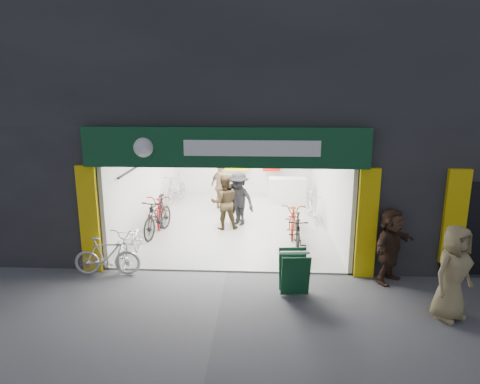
# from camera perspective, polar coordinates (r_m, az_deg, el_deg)

# --- Properties ---
(ground) EXTENTS (60.00, 60.00, 0.00)m
(ground) POSITION_cam_1_polar(r_m,az_deg,el_deg) (10.52, -1.82, -10.63)
(ground) COLOR #56565B
(ground) RESTS_ON ground
(building) EXTENTS (17.00, 10.27, 8.00)m
(building) POSITION_cam_1_polar(r_m,az_deg,el_deg) (14.54, 3.43, 13.57)
(building) COLOR #232326
(building) RESTS_ON ground
(bike_left_front) EXTENTS (0.68, 1.91, 1.00)m
(bike_left_front) POSITION_cam_1_polar(r_m,az_deg,el_deg) (11.35, -14.34, -6.48)
(bike_left_front) COLOR #BCBCC1
(bike_left_front) RESTS_ON ground
(bike_left_midfront) EXTENTS (0.89, 2.06, 1.20)m
(bike_left_midfront) POSITION_cam_1_polar(r_m,az_deg,el_deg) (13.04, -10.92, -3.21)
(bike_left_midfront) COLOR black
(bike_left_midfront) RESTS_ON ground
(bike_left_midback) EXTENTS (1.07, 2.12, 1.07)m
(bike_left_midback) POSITION_cam_1_polar(r_m,az_deg,el_deg) (14.15, -10.62, -2.15)
(bike_left_midback) COLOR maroon
(bike_left_midback) RESTS_ON ground
(bike_left_back) EXTENTS (0.92, 2.00, 1.16)m
(bike_left_back) POSITION_cam_1_polar(r_m,az_deg,el_deg) (16.64, -8.60, 0.48)
(bike_left_back) COLOR #A7A7AB
(bike_left_back) RESTS_ON ground
(bike_right_front) EXTENTS (0.61, 1.79, 1.06)m
(bike_right_front) POSITION_cam_1_polar(r_m,az_deg,el_deg) (11.58, 7.68, -5.62)
(bike_right_front) COLOR black
(bike_right_front) RESTS_ON ground
(bike_right_mid) EXTENTS (0.87, 2.04, 1.04)m
(bike_right_mid) POSITION_cam_1_polar(r_m,az_deg,el_deg) (13.07, 7.15, -3.38)
(bike_right_mid) COLOR maroon
(bike_right_mid) RESTS_ON ground
(bike_right_back) EXTENTS (0.66, 1.68, 0.98)m
(bike_right_back) POSITION_cam_1_polar(r_m,az_deg,el_deg) (14.46, 9.55, -1.93)
(bike_right_back) COLOR silver
(bike_right_back) RESTS_ON ground
(parked_bike) EXTENTS (1.58, 0.53, 0.94)m
(parked_bike) POSITION_cam_1_polar(r_m,az_deg,el_deg) (10.66, -17.32, -8.19)
(parked_bike) COLOR #BBBBC0
(parked_bike) RESTS_ON ground
(customer_a) EXTENTS (0.72, 0.64, 1.64)m
(customer_a) POSITION_cam_1_polar(r_m,az_deg,el_deg) (14.03, -0.49, -0.82)
(customer_a) COLOR black
(customer_a) RESTS_ON ground
(customer_b) EXTENTS (0.97, 0.82, 1.76)m
(customer_b) POSITION_cam_1_polar(r_m,az_deg,el_deg) (13.28, -2.10, -1.39)
(customer_b) COLOR #3B2D1A
(customer_b) RESTS_ON ground
(customer_c) EXTENTS (1.31, 1.16, 1.76)m
(customer_c) POSITION_cam_1_polar(r_m,az_deg,el_deg) (13.65, -0.20, -0.97)
(customer_c) COLOR black
(customer_c) RESTS_ON ground
(customer_d) EXTENTS (1.05, 1.01, 1.76)m
(customer_d) POSITION_cam_1_polar(r_m,az_deg,el_deg) (15.45, -2.50, 0.74)
(customer_d) COLOR #987958
(customer_d) RESTS_ON ground
(pedestrian_near) EXTENTS (1.09, 0.99, 1.87)m
(pedestrian_near) POSITION_cam_1_polar(r_m,az_deg,el_deg) (9.14, 26.52, -9.62)
(pedestrian_near) COLOR #8C7A51
(pedestrian_near) RESTS_ON ground
(pedestrian_far) EXTENTS (1.47, 1.55, 1.75)m
(pedestrian_far) POSITION_cam_1_polar(r_m,az_deg,el_deg) (10.29, 19.43, -6.74)
(pedestrian_far) COLOR #3D281C
(pedestrian_far) RESTS_ON ground
(sandwich_board) EXTENTS (0.66, 0.67, 0.94)m
(sandwich_board) POSITION_cam_1_polar(r_m,az_deg,el_deg) (9.36, 7.23, -10.46)
(sandwich_board) COLOR #104021
(sandwich_board) RESTS_ON ground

